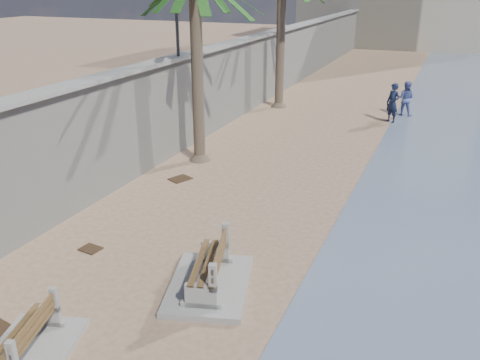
% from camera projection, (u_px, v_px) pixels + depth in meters
% --- Properties ---
extents(seawall, '(0.45, 70.00, 3.50)m').
position_uv_depth(seawall, '(254.00, 73.00, 26.38)').
color(seawall, gray).
rests_on(seawall, ground_plane).
extents(wall_cap, '(0.80, 70.00, 0.12)m').
position_uv_depth(wall_cap, '(255.00, 37.00, 25.72)').
color(wall_cap, gray).
rests_on(wall_cap, seawall).
extents(bench_near, '(1.94, 2.38, 0.86)m').
position_uv_depth(bench_near, '(26.00, 339.00, 8.91)').
color(bench_near, gray).
rests_on(bench_near, ground_plane).
extents(bench_far, '(2.30, 2.82, 1.02)m').
position_uv_depth(bench_far, '(209.00, 270.00, 10.91)').
color(bench_far, gray).
rests_on(bench_far, ground_plane).
extents(person_a, '(0.92, 0.86, 2.11)m').
position_uv_depth(person_a, '(393.00, 100.00, 23.50)').
color(person_a, '#131B36').
rests_on(person_a, ground_plane).
extents(person_b, '(0.96, 0.78, 1.87)m').
position_uv_depth(person_b, '(406.00, 97.00, 24.75)').
color(person_b, '#4B579C').
rests_on(person_b, ground_plane).
extents(debris_c, '(0.78, 0.85, 0.03)m').
position_uv_depth(debris_c, '(180.00, 179.00, 17.07)').
color(debris_c, '#382616').
rests_on(debris_c, ground_plane).
extents(debris_d, '(0.55, 0.46, 0.03)m').
position_uv_depth(debris_d, '(91.00, 249.00, 12.63)').
color(debris_d, '#382616').
rests_on(debris_d, ground_plane).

